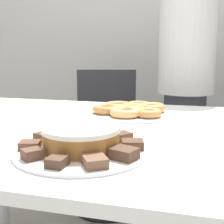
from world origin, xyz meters
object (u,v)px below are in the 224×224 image
(plate_cake, at_px, (81,150))
(plate_donuts, at_px, (131,114))
(person_standing, at_px, (186,83))
(office_chair_left, at_px, (106,143))
(frosted_cake, at_px, (81,138))

(plate_cake, bearing_deg, plate_donuts, 86.69)
(plate_cake, bearing_deg, person_standing, 78.66)
(person_standing, xyz_separation_m, plate_donuts, (-0.20, -0.62, -0.07))
(plate_donuts, bearing_deg, person_standing, 72.36)
(plate_cake, distance_m, plate_donuts, 0.51)
(person_standing, relative_size, plate_cake, 4.44)
(office_chair_left, xyz_separation_m, frosted_cake, (0.26, -1.15, 0.37))
(plate_cake, xyz_separation_m, plate_donuts, (0.03, 0.51, 0.00))
(plate_donuts, bearing_deg, office_chair_left, 114.53)
(person_standing, distance_m, office_chair_left, 0.64)
(frosted_cake, bearing_deg, office_chair_left, 102.90)
(office_chair_left, height_order, plate_cake, office_chair_left)
(person_standing, xyz_separation_m, frosted_cake, (-0.23, -1.13, -0.04))
(plate_cake, height_order, frosted_cake, frosted_cake)
(plate_donuts, bearing_deg, plate_cake, -93.31)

